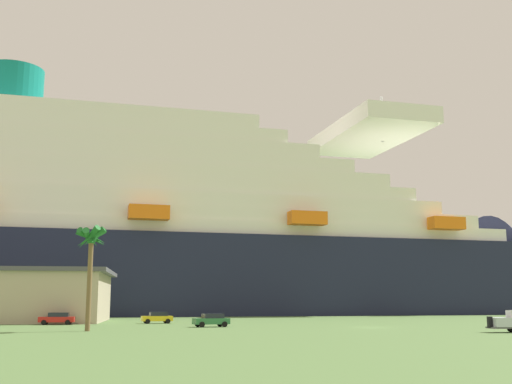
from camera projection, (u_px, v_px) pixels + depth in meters
The scene contains 6 objects.
ground_plane at pixel (305, 320), 103.50m from camera, with size 600.00×600.00×0.00m, color #4C6B38.
cruise_ship at pixel (130, 236), 143.05m from camera, with size 232.03×54.53×62.42m.
palm_tree at pixel (91, 245), 66.92m from camera, with size 3.46×3.48×10.88m.
parked_car_green_wagon at pixel (212, 320), 76.26m from camera, with size 4.51×2.66×1.58m.
parked_car_red_hatchback at pixel (57, 318), 83.59m from camera, with size 4.51×2.09×1.58m.
parked_car_yellow_taxi at pixel (157, 317), 88.34m from camera, with size 4.41×2.47×1.58m.
Camera 1 is at (-26.82, -72.38, 3.00)m, focal length 44.80 mm.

